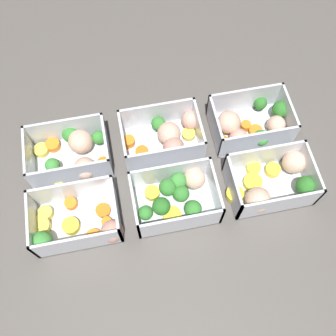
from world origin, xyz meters
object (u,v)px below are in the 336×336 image
(container_near_left, at_px, (76,224))
(container_far_center, at_px, (167,136))
(container_far_right, at_px, (251,124))
(container_near_right, at_px, (273,182))
(container_far_left, at_px, (74,152))
(container_near_center, at_px, (176,196))

(container_near_left, xyz_separation_m, container_far_center, (0.21, 0.15, 0.00))
(container_near_left, distance_m, container_far_right, 0.41)
(container_near_right, xyz_separation_m, container_far_center, (-0.18, 0.14, -0.00))
(container_near_left, relative_size, container_far_left, 1.11)
(container_far_left, bearing_deg, container_far_right, -0.81)
(container_near_center, height_order, container_far_left, same)
(container_near_left, relative_size, container_far_right, 1.05)
(container_near_right, xyz_separation_m, container_far_left, (-0.38, 0.14, -0.00))
(container_near_center, relative_size, container_far_right, 0.93)
(container_near_left, height_order, container_far_right, same)
(container_near_center, xyz_separation_m, container_far_center, (0.01, 0.13, -0.00))
(container_near_center, relative_size, container_far_left, 0.99)
(container_far_right, bearing_deg, container_far_left, 179.19)
(container_near_center, distance_m, container_far_right, 0.23)
(container_far_center, bearing_deg, container_far_left, -179.81)
(container_near_center, bearing_deg, container_far_center, 86.09)
(container_far_left, bearing_deg, container_near_center, -35.99)
(container_far_left, bearing_deg, container_near_right, -20.72)
(container_near_right, bearing_deg, container_far_center, 141.98)
(container_near_center, height_order, container_far_center, same)
(container_near_left, height_order, container_far_center, same)
(container_near_center, bearing_deg, container_far_right, 34.52)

